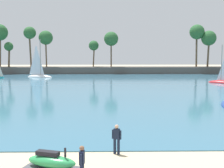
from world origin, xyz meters
TOP-DOWN VIEW (x-y plane):
  - sea at (0.00, 61.85)m, footprint 220.00×103.81m
  - palm_headland at (4.46, 73.68)m, footprint 119.46×6.99m
  - watercraft_on_trailer at (-1.38, 7.01)m, footprint 2.78×1.76m
  - person_rigging_by_gear at (0.14, 5.88)m, footprint 0.23×0.55m
  - person_at_waterline at (1.75, 9.59)m, footprint 0.52×0.30m
  - sailboat_mid_bay at (22.34, 47.28)m, footprint 4.95×4.49m
  - sailboat_toward_headland at (-13.98, 61.01)m, footprint 6.53×4.15m

SIDE VIEW (x-z plane):
  - sea at x=0.00m, z-range 0.00..0.06m
  - watercraft_on_trailer at x=-1.38m, z-range -0.12..1.16m
  - sailboat_mid_bay at x=22.34m, z-range -3.01..4.48m
  - sailboat_toward_headland at x=-13.98m, z-range -3.67..5.44m
  - person_rigging_by_gear at x=0.14m, z-range 0.06..1.73m
  - person_at_waterline at x=1.75m, z-range 0.06..1.73m
  - palm_headland at x=4.46m, z-range -2.74..10.72m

